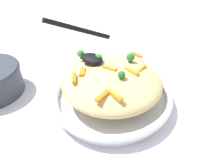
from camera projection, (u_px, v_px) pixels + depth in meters
ground_plane at (112, 103)px, 0.53m from camera, size 2.40×2.40×0.00m
serving_bowl at (112, 97)px, 0.52m from camera, size 0.28×0.28×0.04m
pasta_mound at (112, 82)px, 0.49m from camera, size 0.23×0.22×0.06m
carrot_piece_0 at (111, 68)px, 0.48m from camera, size 0.03×0.01×0.01m
carrot_piece_1 at (132, 71)px, 0.47m from camera, size 0.03×0.01×0.01m
carrot_piece_2 at (82, 72)px, 0.47m from camera, size 0.03×0.03×0.01m
carrot_piece_3 at (137, 55)px, 0.53m from camera, size 0.03×0.01×0.01m
carrot_piece_4 at (115, 95)px, 0.41m from camera, size 0.04×0.01×0.01m
carrot_piece_5 at (74, 78)px, 0.45m from camera, size 0.03×0.03×0.01m
carrot_piece_6 at (103, 96)px, 0.41m from camera, size 0.01×0.04×0.01m
carrot_piece_7 at (141, 68)px, 0.48m from camera, size 0.01×0.04×0.01m
broccoli_floret_0 at (122, 75)px, 0.44m from camera, size 0.02×0.02×0.02m
broccoli_floret_1 at (131, 57)px, 0.50m from camera, size 0.02×0.02×0.02m
broccoli_floret_2 at (99, 58)px, 0.50m from camera, size 0.02×0.02×0.02m
broccoli_floret_3 at (82, 53)px, 0.52m from camera, size 0.02×0.02×0.02m
serving_spoon at (88, 46)px, 0.51m from camera, size 0.14×0.16×0.09m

